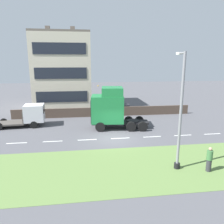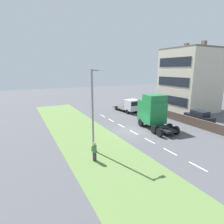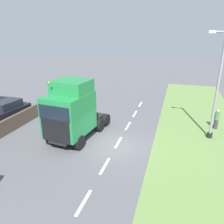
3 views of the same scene
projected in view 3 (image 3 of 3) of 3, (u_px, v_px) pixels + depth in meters
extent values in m
plane|color=#515156|center=(116.00, 147.00, 15.66)|extent=(120.00, 120.00, 0.00)
cube|color=#607F42|center=(205.00, 160.00, 14.03)|extent=(7.00, 44.00, 0.01)
cube|color=white|center=(140.00, 104.00, 24.92)|extent=(0.16, 1.80, 0.00)
cube|color=white|center=(135.00, 114.00, 22.05)|extent=(0.16, 1.80, 0.00)
cube|color=white|center=(128.00, 126.00, 19.17)|extent=(0.16, 1.80, 0.00)
cube|color=white|center=(118.00, 142.00, 16.29)|extent=(0.16, 1.80, 0.00)
cube|color=white|center=(105.00, 166.00, 13.41)|extent=(0.16, 1.80, 0.00)
cube|color=white|center=(84.00, 202.00, 10.54)|extent=(0.16, 1.80, 0.00)
cube|color=#4C3D33|center=(10.00, 125.00, 17.89)|extent=(0.25, 24.00, 1.23)
cube|color=black|center=(81.00, 126.00, 17.45)|extent=(2.10, 6.34, 0.24)
cube|color=#1E7A3D|center=(70.00, 114.00, 15.70)|extent=(2.96, 3.68, 2.89)
cube|color=black|center=(55.00, 131.00, 14.41)|extent=(2.20, 0.30, 1.62)
cube|color=black|center=(54.00, 113.00, 13.98)|extent=(2.33, 0.31, 0.92)
cube|color=#1E7A3D|center=(72.00, 86.00, 15.49)|extent=(2.70, 2.48, 0.90)
sphere|color=orange|center=(49.00, 83.00, 14.24)|extent=(0.14, 0.14, 0.14)
cylinder|color=black|center=(89.00, 118.00, 18.59)|extent=(1.58, 1.58, 0.12)
cylinder|color=black|center=(80.00, 143.00, 15.17)|extent=(0.43, 1.07, 1.04)
cylinder|color=black|center=(51.00, 136.00, 16.05)|extent=(0.43, 1.07, 1.04)
cylinder|color=black|center=(100.00, 125.00, 18.00)|extent=(0.43, 1.07, 1.04)
cylinder|color=black|center=(75.00, 121.00, 18.88)|extent=(0.43, 1.07, 1.04)
cylinder|color=black|center=(106.00, 120.00, 19.07)|extent=(0.43, 1.07, 1.04)
cylinder|color=black|center=(82.00, 116.00, 19.95)|extent=(0.43, 1.07, 1.04)
cube|color=black|center=(8.00, 114.00, 19.84)|extent=(2.23, 4.37, 1.02)
cube|color=black|center=(7.00, 104.00, 19.64)|extent=(1.77, 2.46, 0.68)
cylinder|color=black|center=(3.00, 125.00, 18.50)|extent=(0.26, 0.66, 0.64)
cylinder|color=black|center=(27.00, 115.00, 20.88)|extent=(0.26, 0.66, 0.64)
cylinder|color=black|center=(13.00, 112.00, 21.50)|extent=(0.26, 0.66, 0.64)
cylinder|color=black|center=(209.00, 135.00, 16.98)|extent=(0.40, 0.40, 0.40)
cylinder|color=gray|center=(217.00, 88.00, 15.70)|extent=(0.18, 0.18, 7.87)
cylinder|color=gray|center=(220.00, 32.00, 14.50)|extent=(0.90, 0.13, 0.13)
cube|color=silver|center=(212.00, 32.00, 14.63)|extent=(0.44, 0.20, 0.16)
cylinder|color=#333338|center=(216.00, 124.00, 18.47)|extent=(0.34, 0.34, 0.83)
cylinder|color=#3F723F|center=(217.00, 116.00, 18.22)|extent=(0.39, 0.39, 0.66)
sphere|color=tan|center=(218.00, 111.00, 18.06)|extent=(0.23, 0.23, 0.23)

